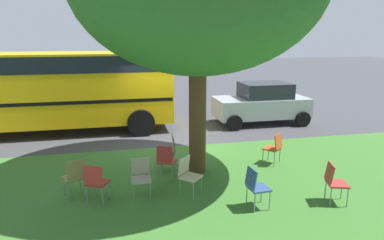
{
  "coord_description": "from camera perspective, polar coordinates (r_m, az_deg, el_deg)",
  "views": [
    {
      "loc": [
        1.35,
        10.5,
        3.48
      ],
      "look_at": [
        -0.74,
        0.8,
        1.01
      ],
      "focal_mm": 31.8,
      "sensor_mm": 36.0,
      "label": 1
    }
  ],
  "objects": [
    {
      "name": "chair_5",
      "position": [
        9.63,
        13.65,
        -4.31
      ],
      "size": [
        0.59,
        0.59,
        0.88
      ],
      "color": "#C64C1E",
      "rests_on": "ground"
    },
    {
      "name": "chair_7",
      "position": [
        7.86,
        22.72,
        -9.29
      ],
      "size": [
        0.52,
        0.52,
        0.88
      ],
      "color": "#B7332D",
      "rests_on": "ground"
    },
    {
      "name": "chair_6",
      "position": [
        7.52,
        -15.81,
        -9.76
      ],
      "size": [
        0.55,
        0.56,
        0.88
      ],
      "color": "#B7332D",
      "rests_on": "ground"
    },
    {
      "name": "chair_1",
      "position": [
        7.94,
        -19.11,
        -8.72
      ],
      "size": [
        0.55,
        0.56,
        0.88
      ],
      "color": "olive",
      "rests_on": "ground"
    },
    {
      "name": "chair_8",
      "position": [
        7.17,
        10.6,
        -10.64
      ],
      "size": [
        0.46,
        0.45,
        0.88
      ],
      "color": "#335184",
      "rests_on": "ground"
    },
    {
      "name": "grass_verge",
      "position": [
        8.2,
        -1.54,
        -11.1
      ],
      "size": [
        48.0,
        6.0,
        0.01
      ],
      "primitive_type": "cube",
      "color": "#3D752D",
      "rests_on": "ground"
    },
    {
      "name": "chair_2",
      "position": [
        7.62,
        -0.67,
        -8.89
      ],
      "size": [
        0.59,
        0.59,
        0.88
      ],
      "color": "beige",
      "rests_on": "ground"
    },
    {
      "name": "chair_0",
      "position": [
        9.23,
        -3.76,
        -4.74
      ],
      "size": [
        0.45,
        0.45,
        0.88
      ],
      "color": "olive",
      "rests_on": "ground"
    },
    {
      "name": "chair_4",
      "position": [
        7.61,
        -8.56,
        -9.08
      ],
      "size": [
        0.43,
        0.43,
        0.88
      ],
      "color": "#ADA393",
      "rests_on": "ground"
    },
    {
      "name": "chair_3",
      "position": [
        8.45,
        -4.38,
        -6.55
      ],
      "size": [
        0.56,
        0.56,
        0.88
      ],
      "color": "#B7332D",
      "rests_on": "ground"
    },
    {
      "name": "school_bus",
      "position": [
        13.53,
        -26.32,
        5.25
      ],
      "size": [
        10.4,
        2.8,
        2.88
      ],
      "color": "yellow",
      "rests_on": "ground"
    },
    {
      "name": "parked_car",
      "position": [
        13.98,
        11.62,
        2.81
      ],
      "size": [
        3.7,
        1.92,
        1.65
      ],
      "color": "#ADB2B7",
      "rests_on": "ground"
    },
    {
      "name": "ground",
      "position": [
        11.14,
        -4.58,
        -4.24
      ],
      "size": [
        80.0,
        80.0,
        0.0
      ],
      "primitive_type": "plane",
      "color": "#424247"
    }
  ]
}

